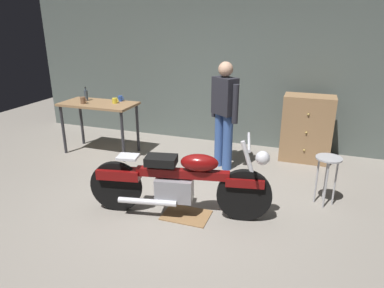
{
  "coord_description": "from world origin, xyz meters",
  "views": [
    {
      "loc": [
        1.49,
        -3.46,
        2.23
      ],
      "look_at": [
        0.04,
        0.7,
        0.65
      ],
      "focal_mm": 32.29,
      "sensor_mm": 36.0,
      "label": 1
    }
  ],
  "objects_px": {
    "mug_brown_stoneware": "(83,100)",
    "mug_blue_enamel": "(120,99)",
    "wooden_dresser": "(307,129)",
    "person_standing": "(224,111)",
    "motorcycle": "(180,181)",
    "mug_yellow_tall": "(115,101)",
    "bottle": "(86,95)",
    "shop_stool": "(328,168)"
  },
  "relations": [
    {
      "from": "motorcycle",
      "to": "bottle",
      "type": "relative_size",
      "value": 8.98
    },
    {
      "from": "bottle",
      "to": "person_standing",
      "type": "bearing_deg",
      "value": -0.59
    },
    {
      "from": "person_standing",
      "to": "shop_stool",
      "type": "bearing_deg",
      "value": -170.28
    },
    {
      "from": "shop_stool",
      "to": "bottle",
      "type": "xyz_separation_m",
      "value": [
        -4.03,
        0.74,
        0.5
      ]
    },
    {
      "from": "mug_yellow_tall",
      "to": "mug_blue_enamel",
      "type": "relative_size",
      "value": 1.12
    },
    {
      "from": "mug_brown_stoneware",
      "to": "mug_yellow_tall",
      "type": "bearing_deg",
      "value": 22.07
    },
    {
      "from": "wooden_dresser",
      "to": "bottle",
      "type": "xyz_separation_m",
      "value": [
        -3.72,
        -0.73,
        0.45
      ]
    },
    {
      "from": "mug_brown_stoneware",
      "to": "mug_blue_enamel",
      "type": "bearing_deg",
      "value": 36.69
    },
    {
      "from": "mug_brown_stoneware",
      "to": "mug_yellow_tall",
      "type": "xyz_separation_m",
      "value": [
        0.49,
        0.2,
        -0.01
      ]
    },
    {
      "from": "motorcycle",
      "to": "mug_yellow_tall",
      "type": "xyz_separation_m",
      "value": [
        -1.8,
        1.6,
        0.49
      ]
    },
    {
      "from": "mug_yellow_tall",
      "to": "motorcycle",
      "type": "bearing_deg",
      "value": -41.61
    },
    {
      "from": "mug_yellow_tall",
      "to": "mug_blue_enamel",
      "type": "xyz_separation_m",
      "value": [
        0.01,
        0.17,
        0.0
      ]
    },
    {
      "from": "person_standing",
      "to": "mug_blue_enamel",
      "type": "relative_size",
      "value": 15.45
    },
    {
      "from": "person_standing",
      "to": "wooden_dresser",
      "type": "distance_m",
      "value": 1.48
    },
    {
      "from": "mug_yellow_tall",
      "to": "bottle",
      "type": "relative_size",
      "value": 0.5
    },
    {
      "from": "wooden_dresser",
      "to": "person_standing",
      "type": "bearing_deg",
      "value": -148.18
    },
    {
      "from": "person_standing",
      "to": "mug_brown_stoneware",
      "type": "height_order",
      "value": "person_standing"
    },
    {
      "from": "person_standing",
      "to": "shop_stool",
      "type": "distance_m",
      "value": 1.74
    },
    {
      "from": "person_standing",
      "to": "shop_stool",
      "type": "height_order",
      "value": "person_standing"
    },
    {
      "from": "shop_stool",
      "to": "wooden_dresser",
      "type": "distance_m",
      "value": 1.51
    },
    {
      "from": "motorcycle",
      "to": "mug_yellow_tall",
      "type": "height_order",
      "value": "motorcycle"
    },
    {
      "from": "shop_stool",
      "to": "mug_brown_stoneware",
      "type": "bearing_deg",
      "value": 172.36
    },
    {
      "from": "shop_stool",
      "to": "bottle",
      "type": "relative_size",
      "value": 2.66
    },
    {
      "from": "motorcycle",
      "to": "bottle",
      "type": "height_order",
      "value": "bottle"
    },
    {
      "from": "wooden_dresser",
      "to": "mug_yellow_tall",
      "type": "distance_m",
      "value": 3.25
    },
    {
      "from": "motorcycle",
      "to": "mug_blue_enamel",
      "type": "distance_m",
      "value": 2.57
    },
    {
      "from": "mug_blue_enamel",
      "to": "mug_brown_stoneware",
      "type": "bearing_deg",
      "value": -143.31
    },
    {
      "from": "mug_blue_enamel",
      "to": "bottle",
      "type": "xyz_separation_m",
      "value": [
        -0.59,
        -0.16,
        0.05
      ]
    },
    {
      "from": "mug_blue_enamel",
      "to": "bottle",
      "type": "bearing_deg",
      "value": -165.17
    },
    {
      "from": "person_standing",
      "to": "motorcycle",
      "type": "bearing_deg",
      "value": 120.55
    },
    {
      "from": "mug_brown_stoneware",
      "to": "mug_blue_enamel",
      "type": "height_order",
      "value": "mug_brown_stoneware"
    },
    {
      "from": "motorcycle",
      "to": "mug_yellow_tall",
      "type": "distance_m",
      "value": 2.45
    },
    {
      "from": "wooden_dresser",
      "to": "mug_yellow_tall",
      "type": "bearing_deg",
      "value": -166.61
    },
    {
      "from": "motorcycle",
      "to": "wooden_dresser",
      "type": "height_order",
      "value": "wooden_dresser"
    },
    {
      "from": "motorcycle",
      "to": "person_standing",
      "type": "distance_m",
      "value": 1.66
    },
    {
      "from": "wooden_dresser",
      "to": "mug_yellow_tall",
      "type": "relative_size",
      "value": 9.11
    },
    {
      "from": "mug_yellow_tall",
      "to": "mug_blue_enamel",
      "type": "distance_m",
      "value": 0.17
    },
    {
      "from": "motorcycle",
      "to": "mug_blue_enamel",
      "type": "bearing_deg",
      "value": 124.61
    },
    {
      "from": "motorcycle",
      "to": "shop_stool",
      "type": "relative_size",
      "value": 3.38
    },
    {
      "from": "person_standing",
      "to": "mug_brown_stoneware",
      "type": "distance_m",
      "value": 2.42
    },
    {
      "from": "person_standing",
      "to": "wooden_dresser",
      "type": "height_order",
      "value": "person_standing"
    },
    {
      "from": "person_standing",
      "to": "wooden_dresser",
      "type": "bearing_deg",
      "value": -113.2
    }
  ]
}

